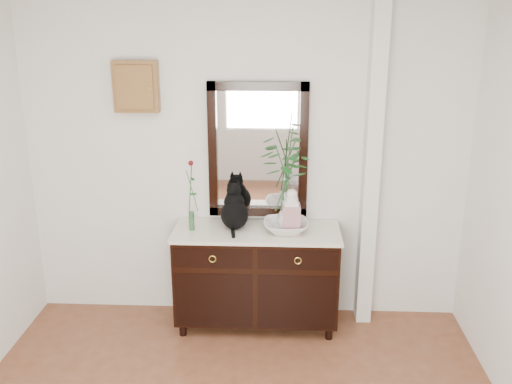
{
  "coord_description": "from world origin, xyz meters",
  "views": [
    {
      "loc": [
        0.29,
        -2.48,
        2.53
      ],
      "look_at": [
        0.1,
        1.63,
        1.2
      ],
      "focal_mm": 40.0,
      "sensor_mm": 36.0,
      "label": 1
    }
  ],
  "objects_px": {
    "cat": "(234,206)",
    "lotus_bowl": "(286,226)",
    "sideboard": "(257,273)",
    "ginger_jar": "(291,211)"
  },
  "relations": [
    {
      "from": "cat",
      "to": "lotus_bowl",
      "type": "xyz_separation_m",
      "value": [
        0.41,
        -0.08,
        -0.14
      ]
    },
    {
      "from": "lotus_bowl",
      "to": "ginger_jar",
      "type": "relative_size",
      "value": 0.96
    },
    {
      "from": "sideboard",
      "to": "ginger_jar",
      "type": "distance_m",
      "value": 0.63
    },
    {
      "from": "sideboard",
      "to": "cat",
      "type": "bearing_deg",
      "value": 163.67
    },
    {
      "from": "cat",
      "to": "lotus_bowl",
      "type": "distance_m",
      "value": 0.44
    },
    {
      "from": "cat",
      "to": "lotus_bowl",
      "type": "bearing_deg",
      "value": -17.78
    },
    {
      "from": "cat",
      "to": "lotus_bowl",
      "type": "height_order",
      "value": "cat"
    },
    {
      "from": "cat",
      "to": "lotus_bowl",
      "type": "relative_size",
      "value": 1.01
    },
    {
      "from": "sideboard",
      "to": "cat",
      "type": "relative_size",
      "value": 3.7
    },
    {
      "from": "ginger_jar",
      "to": "cat",
      "type": "bearing_deg",
      "value": 167.58
    }
  ]
}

